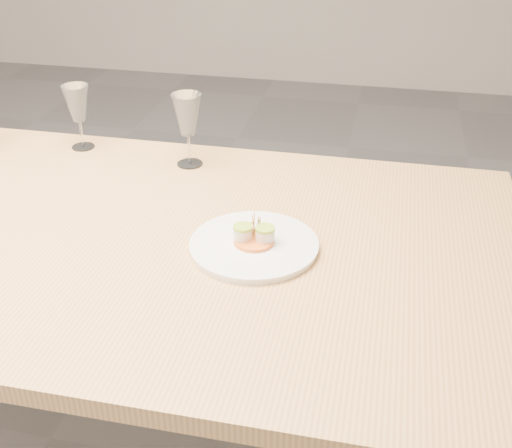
% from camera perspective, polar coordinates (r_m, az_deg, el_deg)
% --- Properties ---
extents(ground, '(7.00, 7.00, 0.00)m').
position_cam_1_polar(ground, '(2.07, -17.82, -17.66)').
color(ground, slate).
rests_on(ground, ground).
extents(dining_table, '(2.40, 1.00, 0.75)m').
position_cam_1_polar(dining_table, '(1.65, -21.47, -1.32)').
color(dining_table, tan).
rests_on(dining_table, ground).
extents(dinner_plate, '(0.28, 0.28, 0.07)m').
position_cam_1_polar(dinner_plate, '(1.37, -0.16, -1.80)').
color(dinner_plate, white).
rests_on(dinner_plate, dining_table).
extents(wine_glass_2, '(0.07, 0.07, 0.18)m').
position_cam_1_polar(wine_glass_2, '(1.88, -15.61, 10.17)').
color(wine_glass_2, white).
rests_on(wine_glass_2, dining_table).
extents(wine_glass_3, '(0.08, 0.08, 0.20)m').
position_cam_1_polar(wine_glass_3, '(1.71, -6.14, 9.51)').
color(wine_glass_3, white).
rests_on(wine_glass_3, dining_table).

